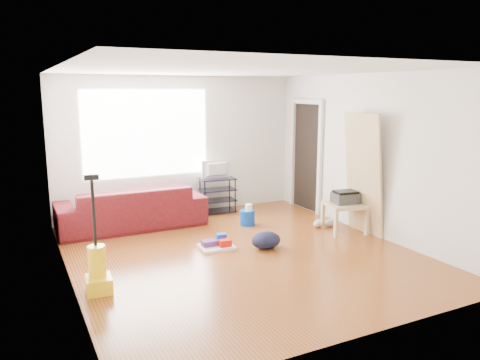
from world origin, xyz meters
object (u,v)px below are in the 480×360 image
cleaning_tray (217,244)px  backpack (266,248)px  sofa (132,227)px  side_table (345,208)px  vacuum (98,270)px  tv_stand (218,195)px  bucket (247,225)px

cleaning_tray → backpack: bearing=-28.6°
sofa → side_table: 3.50m
backpack → side_table: bearing=3.0°
vacuum → side_table: bearing=12.8°
tv_stand → backpack: (-0.20, -2.18, -0.33)m
sofa → bucket: bearing=157.6°
backpack → bucket: bearing=72.6°
tv_stand → vacuum: bearing=-130.0°
side_table → bucket: 1.64m
sofa → cleaning_tray: sofa is taller
bucket → backpack: 1.22m
sofa → side_table: side_table is taller
side_table → cleaning_tray: bearing=175.1°
bucket → tv_stand: bearing=96.0°
bucket → vacuum: size_ratio=0.19×
cleaning_tray → sofa: bearing=118.3°
bucket → backpack: bucket is taller
bucket → side_table: bearing=-40.1°
cleaning_tray → backpack: size_ratio=1.14×
side_table → bucket: (-1.22, 1.03, -0.39)m
tv_stand → vacuum: (-2.62, -2.61, -0.08)m
tv_stand → bucket: tv_stand is taller
sofa → bucket: (1.78, -0.73, 0.00)m
backpack → vacuum: size_ratio=0.33×
cleaning_tray → side_table: bearing=-4.9°
bucket → cleaning_tray: (-0.93, -0.84, 0.05)m
bucket → sofa: bearing=157.6°
tv_stand → vacuum: size_ratio=0.51×
sofa → vacuum: (-0.95, -2.34, 0.25)m
tv_stand → bucket: 1.06m
sofa → bucket: size_ratio=9.32×
side_table → vacuum: 4.00m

